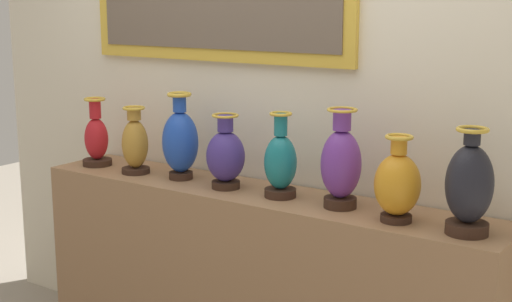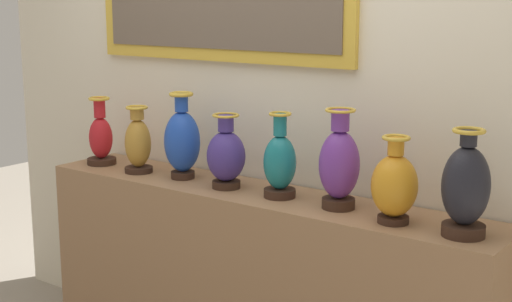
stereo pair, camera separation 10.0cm
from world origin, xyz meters
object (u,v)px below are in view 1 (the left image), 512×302
at_px(vase_crimson, 96,139).
at_px(vase_indigo, 226,156).
at_px(vase_teal, 280,163).
at_px(vase_onyx, 469,187).
at_px(vase_ochre, 135,144).
at_px(vase_amber, 397,184).
at_px(vase_violet, 341,164).
at_px(vase_sapphire, 180,141).

xyz_separation_m(vase_crimson, vase_indigo, (0.84, 0.00, 0.01)).
relative_size(vase_crimson, vase_teal, 0.95).
bearing_deg(vase_onyx, vase_crimson, 179.11).
xyz_separation_m(vase_ochre, vase_amber, (1.40, -0.02, 0.00)).
xyz_separation_m(vase_indigo, vase_violet, (0.58, 0.01, 0.03)).
xyz_separation_m(vase_sapphire, vase_violet, (0.87, -0.01, -0.00)).
height_order(vase_crimson, vase_onyx, vase_onyx).
height_order(vase_ochre, vase_onyx, vase_onyx).
bearing_deg(vase_sapphire, vase_teal, -0.70).
relative_size(vase_indigo, vase_amber, 1.00).
relative_size(vase_indigo, vase_onyx, 0.86).
distance_m(vase_indigo, vase_amber, 0.85).
relative_size(vase_sapphire, vase_indigo, 1.22).
xyz_separation_m(vase_ochre, vase_violet, (1.13, 0.03, 0.04)).
distance_m(vase_crimson, vase_indigo, 0.84).
relative_size(vase_violet, vase_amber, 1.22).
height_order(vase_indigo, vase_onyx, vase_onyx).
bearing_deg(vase_ochre, vase_sapphire, 7.91).
xyz_separation_m(vase_sapphire, vase_onyx, (1.41, -0.05, -0.01)).
xyz_separation_m(vase_ochre, vase_teal, (0.83, 0.03, 0.00)).
distance_m(vase_teal, vase_violet, 0.29).
xyz_separation_m(vase_teal, vase_violet, (0.29, 0.00, 0.03)).
distance_m(vase_sapphire, vase_amber, 1.14).
bearing_deg(vase_sapphire, vase_amber, -2.77).
distance_m(vase_ochre, vase_indigo, 0.55).
height_order(vase_sapphire, vase_amber, vase_sapphire).
xyz_separation_m(vase_sapphire, vase_indigo, (0.28, -0.02, -0.03)).
relative_size(vase_crimson, vase_onyx, 0.89).
bearing_deg(vase_amber, vase_onyx, 0.84).
bearing_deg(vase_onyx, vase_amber, -179.16).
relative_size(vase_violet, vase_onyx, 1.04).
bearing_deg(vase_violet, vase_indigo, -178.55).
bearing_deg(vase_ochre, vase_teal, 2.02).
relative_size(vase_indigo, vase_teal, 0.92).
distance_m(vase_ochre, vase_sapphire, 0.27).
distance_m(vase_teal, vase_onyx, 0.84).
bearing_deg(vase_indigo, vase_ochre, -178.26).
xyz_separation_m(vase_crimson, vase_sapphire, (0.55, 0.02, 0.04)).
bearing_deg(vase_indigo, vase_amber, -2.37).
bearing_deg(vase_amber, vase_sapphire, 177.23).
xyz_separation_m(vase_sapphire, vase_amber, (1.14, -0.06, -0.03)).
bearing_deg(vase_violet, vase_crimson, -179.38).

